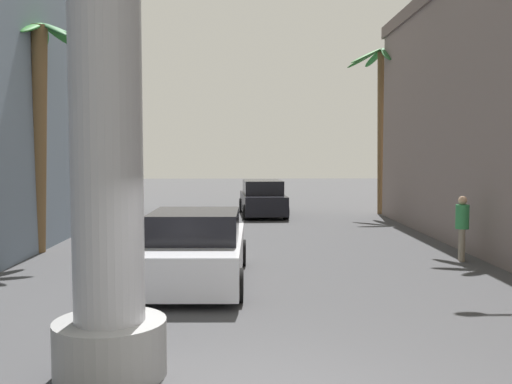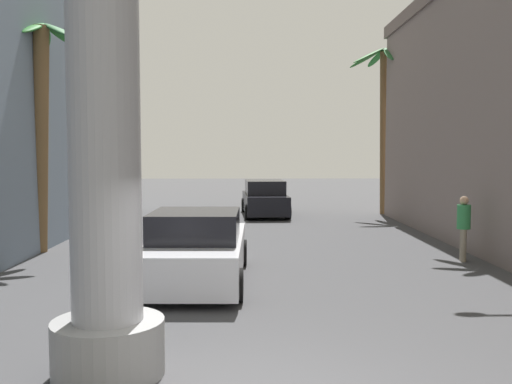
{
  "view_description": "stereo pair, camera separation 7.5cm",
  "coord_description": "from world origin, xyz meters",
  "px_view_note": "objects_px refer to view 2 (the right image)",
  "views": [
    {
      "loc": [
        -0.26,
        -5.84,
        2.78
      ],
      "look_at": [
        0.0,
        5.08,
        2.02
      ],
      "focal_mm": 40.0,
      "sensor_mm": 36.0,
      "label": 1
    },
    {
      "loc": [
        -0.19,
        -5.85,
        2.78
      ],
      "look_at": [
        0.0,
        5.08,
        2.02
      ],
      "focal_mm": 40.0,
      "sensor_mm": 36.0,
      "label": 2
    }
  ],
  "objects_px": {
    "car_lead": "(197,250)",
    "palm_tree_far_right": "(384,99)",
    "palm_tree_mid_left": "(41,114)",
    "pedestrian_mid_right": "(464,223)",
    "car_far": "(265,199)",
    "palm_tree_mid_right": "(451,64)",
    "street_lamp": "(494,84)"
  },
  "relations": [
    {
      "from": "car_far",
      "to": "pedestrian_mid_right",
      "type": "relative_size",
      "value": 2.69
    },
    {
      "from": "pedestrian_mid_right",
      "to": "car_lead",
      "type": "bearing_deg",
      "value": -161.34
    },
    {
      "from": "car_far",
      "to": "palm_tree_mid_left",
      "type": "distance_m",
      "value": 11.65
    },
    {
      "from": "car_lead",
      "to": "palm_tree_mid_left",
      "type": "height_order",
      "value": "palm_tree_mid_left"
    },
    {
      "from": "street_lamp",
      "to": "palm_tree_far_right",
      "type": "xyz_separation_m",
      "value": [
        0.22,
        11.86,
        0.75
      ]
    },
    {
      "from": "car_far",
      "to": "pedestrian_mid_right",
      "type": "distance_m",
      "value": 11.69
    },
    {
      "from": "car_lead",
      "to": "pedestrian_mid_right",
      "type": "relative_size",
      "value": 2.96
    },
    {
      "from": "palm_tree_mid_right",
      "to": "palm_tree_far_right",
      "type": "bearing_deg",
      "value": 94.07
    },
    {
      "from": "palm_tree_mid_right",
      "to": "palm_tree_mid_left",
      "type": "xyz_separation_m",
      "value": [
        -12.27,
        -2.77,
        -1.83
      ]
    },
    {
      "from": "street_lamp",
      "to": "car_far",
      "type": "bearing_deg",
      "value": 114.19
    },
    {
      "from": "street_lamp",
      "to": "palm_tree_mid_right",
      "type": "distance_m",
      "value": 5.15
    },
    {
      "from": "street_lamp",
      "to": "palm_tree_far_right",
      "type": "height_order",
      "value": "palm_tree_far_right"
    },
    {
      "from": "street_lamp",
      "to": "palm_tree_mid_right",
      "type": "xyz_separation_m",
      "value": [
        0.71,
        4.95,
        1.23
      ]
    },
    {
      "from": "palm_tree_far_right",
      "to": "pedestrian_mid_right",
      "type": "distance_m",
      "value": 11.94
    },
    {
      "from": "car_far",
      "to": "palm_tree_far_right",
      "type": "distance_m",
      "value": 6.95
    },
    {
      "from": "car_lead",
      "to": "palm_tree_mid_left",
      "type": "distance_m",
      "value": 6.66
    },
    {
      "from": "car_far",
      "to": "pedestrian_mid_right",
      "type": "height_order",
      "value": "pedestrian_mid_right"
    },
    {
      "from": "car_far",
      "to": "palm_tree_mid_right",
      "type": "xyz_separation_m",
      "value": [
        5.83,
        -6.44,
        4.92
      ]
    },
    {
      "from": "car_lead",
      "to": "palm_tree_far_right",
      "type": "xyz_separation_m",
      "value": [
        7.21,
        13.4,
        4.46
      ]
    },
    {
      "from": "pedestrian_mid_right",
      "to": "palm_tree_far_right",
      "type": "bearing_deg",
      "value": 86.89
    },
    {
      "from": "palm_tree_mid_left",
      "to": "palm_tree_far_right",
      "type": "bearing_deg",
      "value": 39.41
    },
    {
      "from": "car_lead",
      "to": "palm_tree_mid_right",
      "type": "xyz_separation_m",
      "value": [
        7.7,
        6.48,
        4.95
      ]
    },
    {
      "from": "car_far",
      "to": "palm_tree_mid_right",
      "type": "bearing_deg",
      "value": -47.85
    },
    {
      "from": "street_lamp",
      "to": "car_far",
      "type": "height_order",
      "value": "street_lamp"
    },
    {
      "from": "car_far",
      "to": "palm_tree_mid_right",
      "type": "height_order",
      "value": "palm_tree_mid_right"
    },
    {
      "from": "palm_tree_mid_left",
      "to": "pedestrian_mid_right",
      "type": "relative_size",
      "value": 3.8
    },
    {
      "from": "car_far",
      "to": "palm_tree_far_right",
      "type": "bearing_deg",
      "value": 5.09
    },
    {
      "from": "street_lamp",
      "to": "car_far",
      "type": "distance_m",
      "value": 13.02
    },
    {
      "from": "palm_tree_mid_left",
      "to": "street_lamp",
      "type": "bearing_deg",
      "value": -10.71
    },
    {
      "from": "palm_tree_far_right",
      "to": "palm_tree_mid_right",
      "type": "relative_size",
      "value": 0.78
    },
    {
      "from": "palm_tree_mid_left",
      "to": "pedestrian_mid_right",
      "type": "distance_m",
      "value": 11.62
    },
    {
      "from": "car_lead",
      "to": "palm_tree_far_right",
      "type": "height_order",
      "value": "palm_tree_far_right"
    }
  ]
}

